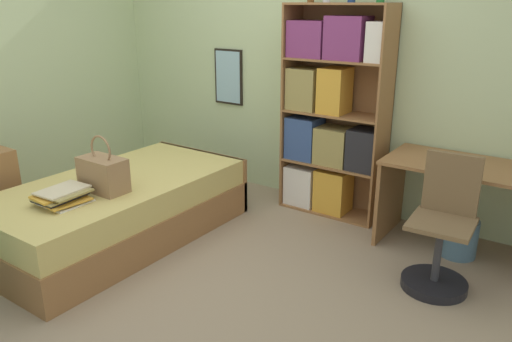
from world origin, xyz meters
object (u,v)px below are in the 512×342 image
Objects in this scene: handbag at (103,174)px; desk_chair at (440,245)px; bookcase at (329,116)px; waste_bin at (459,237)px; book_stack_on_bed at (63,196)px; desk at (479,193)px; bed at (121,209)px.

handbag is 0.47× the size of desk_chair.
bookcase is (0.98, 1.67, 0.25)m from handbag.
bookcase is at bearing 170.72° from waste_bin.
handbag reaches higher than book_stack_on_bed.
handbag reaches higher than desk.
bed is 5.47× the size of book_stack_on_bed.
desk is 0.63m from desk_chair.
book_stack_on_bed is 2.98m from desk.
desk is 0.37m from waste_bin.
handbag is 0.33m from book_stack_on_bed.
desk_chair is at bearing 23.21° from handbag.
bookcase reaches higher than bed.
waste_bin is (-0.08, -0.06, -0.36)m from desk.
desk_chair reaches higher than waste_bin.
desk_chair is at bearing -98.89° from desk.
waste_bin is (2.32, 1.25, -0.10)m from bed.
bookcase is at bearing 52.96° from bed.
bookcase is at bearing 149.22° from desk_chair.
bookcase is 1.37m from desk.
book_stack_on_bed is at bearing -150.70° from desk_chair.
bookcase reaches higher than book_stack_on_bed.
handbag is 1.13× the size of book_stack_on_bed.
handbag is at bearing -146.24° from desk.
handbag is 2.42m from desk_chair.
waste_bin is at bearing 38.35° from book_stack_on_bed.
handbag is 1.47× the size of waste_bin.
bookcase reaches higher than handbag.
desk_chair is at bearing -91.13° from waste_bin.
bed is 4.84× the size of handbag.
bookcase is 1.53m from desk_chair.
bookcase is 1.34× the size of desk.
handbag is 2.70m from waste_bin.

